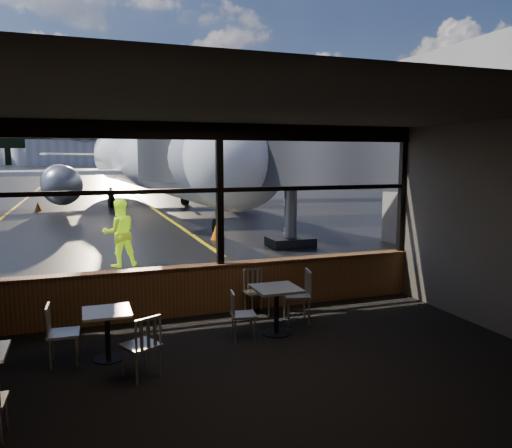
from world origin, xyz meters
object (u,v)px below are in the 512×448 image
chair_near_w (243,315)px  ground_crew (119,233)px  cafe_table_near (276,311)px  chair_near_e (297,296)px  jet_bridge (285,177)px  airliner (150,115)px  cone_nose (216,232)px  cafe_table_mid (108,335)px  cone_wing (38,206)px  chair_mid_s (141,346)px  chair_mid_w (64,334)px  chair_near_n (257,292)px

chair_near_w → ground_crew: 6.45m
cafe_table_near → chair_near_e: size_ratio=0.84×
jet_bridge → cafe_table_near: jet_bridge is taller
airliner → cone_nose: airliner is taller
cafe_table_mid → cone_wing: 22.53m
ground_crew → cafe_table_near: bearing=98.6°
chair_near_w → chair_mid_s: chair_mid_s is taller
chair_near_e → cone_nose: (0.97, 9.11, -0.21)m
airliner → cafe_table_near: (-1.06, -22.22, -4.91)m
jet_bridge → chair_mid_w: size_ratio=11.94×
cafe_table_near → ground_crew: (-2.01, 6.22, 0.51)m
chair_near_e → cafe_table_near: bearing=140.1°
airliner → chair_near_e: (-0.50, -21.78, -4.83)m
chair_near_n → ground_crew: 5.57m
airliner → cafe_table_near: airliner is taller
chair_mid_w → ground_crew: 6.49m
airliner → chair_mid_w: bearing=-105.0°
jet_bridge → cafe_table_mid: 9.34m
cafe_table_mid → chair_mid_w: size_ratio=0.83×
cafe_table_near → chair_mid_w: (-3.26, -0.13, 0.05)m
jet_bridge → ground_crew: jet_bridge is taller
chair_near_n → chair_mid_w: bearing=14.7°
chair_near_n → chair_near_w: bearing=55.5°
jet_bridge → cone_wing: 17.45m
jet_bridge → airliner: bearing=97.4°
chair_near_n → chair_near_e: bearing=125.4°
chair_near_e → chair_mid_s: 3.17m
chair_mid_s → chair_near_w: bearing=2.2°
airliner → cone_wing: airliner is taller
jet_bridge → chair_mid_s: size_ratio=11.94×
cafe_table_near → cafe_table_mid: 2.67m
chair_near_n → cone_wing: chair_near_n is taller
cafe_table_near → chair_mid_w: size_ratio=0.90×
chair_near_e → chair_mid_w: size_ratio=1.07×
jet_bridge → chair_near_n: 6.89m
chair_near_w → cafe_table_near: bearing=103.6°
airliner → chair_mid_w: 23.28m
chair_mid_s → cone_wing: 23.34m
cafe_table_near → chair_mid_s: (-2.29, -0.94, 0.05)m
chair_near_n → chair_mid_s: (-2.33, -2.00, 0.01)m
airliner → jet_bridge: 15.68m
chair_mid_s → ground_crew: bearing=62.3°
chair_near_n → cone_nose: 8.63m
chair_mid_w → cone_wing: (-1.89, 22.35, -0.20)m
chair_near_n → ground_crew: ground_crew is taller
cone_nose → chair_near_e: bearing=-96.1°
cafe_table_mid → chair_near_n: (2.70, 1.22, 0.06)m
cafe_table_near → ground_crew: 6.55m
chair_near_w → cone_nose: (2.12, 9.60, -0.13)m
ground_crew → cone_wing: size_ratio=3.75×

